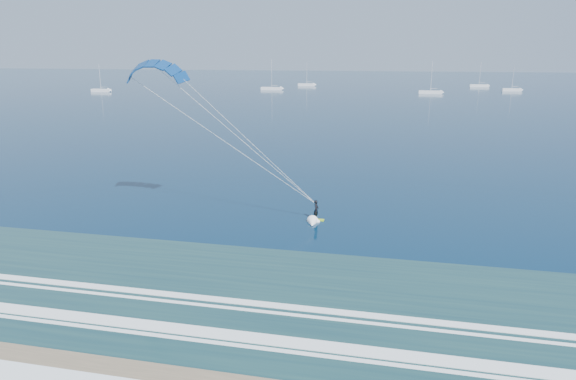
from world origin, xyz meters
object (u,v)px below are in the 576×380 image
Objects in this scene: sailboat_5 at (512,90)px; sailboat_2 at (307,85)px; sailboat_4 at (479,86)px; sailboat_0 at (101,90)px; kitesurfer_rig at (234,134)px; sailboat_3 at (430,92)px; sailboat_1 at (272,88)px.

sailboat_2 is at bearing 169.90° from sailboat_5.
sailboat_5 is at bearing -69.69° from sailboat_4.
sailboat_5 is at bearing 13.52° from sailboat_0.
sailboat_0 is at bearing -143.59° from sailboat_2.
sailboat_4 is at bearing 76.85° from kitesurfer_rig.
sailboat_4 is at bearing 62.71° from sailboat_3.
sailboat_1 is at bearing 103.07° from kitesurfer_rig.
sailboat_4 reaches higher than sailboat_5.
sailboat_1 is (-40.67, 175.20, -7.70)m from kitesurfer_rig.
sailboat_3 is at bearing 8.11° from sailboat_0.
sailboat_0 reaches higher than sailboat_5.
sailboat_3 reaches higher than sailboat_5.
sailboat_0 is 134.19m from sailboat_3.
kitesurfer_rig is 1.86× the size of sailboat_5.
sailboat_3 is at bearing 81.23° from kitesurfer_rig.
sailboat_0 is at bearing -166.48° from sailboat_5.
sailboat_1 is 66.95m from sailboat_3.
sailboat_0 is 1.06× the size of sailboat_5.
sailboat_3 is at bearing -33.41° from sailboat_2.
sailboat_0 is 0.86× the size of sailboat_1.
sailboat_4 is (90.92, 39.84, -0.01)m from sailboat_1.
sailboat_5 is (90.60, -16.13, -0.00)m from sailboat_2.
sailboat_5 is (100.55, 13.80, -0.02)m from sailboat_1.
kitesurfer_rig reaches higher than sailboat_1.
sailboat_2 is (76.26, 56.24, 0.00)m from sailboat_0.
sailboat_1 is at bearing -156.34° from sailboat_4.
kitesurfer_rig is 180.02m from sailboat_1.
sailboat_1 reaches higher than sailboat_5.
sailboat_1 reaches higher than sailboat_4.
sailboat_5 is (59.89, 189.00, -7.72)m from kitesurfer_rig.
sailboat_2 is (-30.71, 205.13, -7.71)m from kitesurfer_rig.
sailboat_3 reaches higher than sailboat_0.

